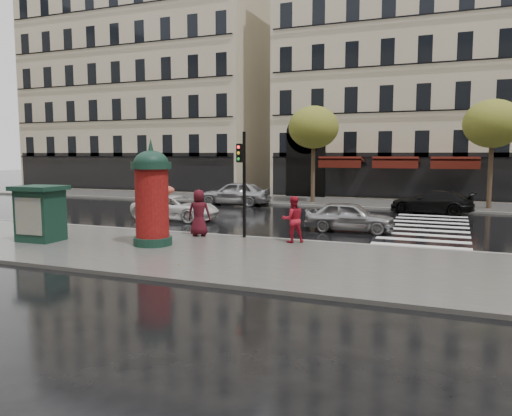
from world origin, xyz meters
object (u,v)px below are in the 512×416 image
at_px(car_far_silver, 235,193).
at_px(car_white, 176,208).
at_px(car_silver, 350,217).
at_px(car_black, 432,202).
at_px(traffic_light, 243,174).
at_px(woman_red, 293,219).
at_px(woman_umbrella, 159,203).
at_px(newsstand, 40,213).
at_px(man_burgundy, 199,213).
at_px(morris_column, 152,194).

bearing_deg(car_far_silver, car_white, -3.87).
bearing_deg(car_silver, car_black, -21.83).
bearing_deg(traffic_light, woman_red, -8.50).
height_order(woman_umbrella, traffic_light, traffic_light).
height_order(traffic_light, newsstand, traffic_light).
height_order(woman_red, car_white, woman_red).
relative_size(woman_umbrella, car_white, 0.48).
bearing_deg(car_silver, car_far_silver, 45.75).
distance_m(man_burgundy, traffic_light, 2.40).
bearing_deg(car_white, woman_umbrella, -152.69).
xyz_separation_m(car_silver, car_white, (-9.10, 0.49, -0.03)).
height_order(woman_umbrella, woman_red, woman_umbrella).
relative_size(woman_umbrella, woman_red, 1.28).
bearing_deg(man_burgundy, woman_red, 163.74).
bearing_deg(man_burgundy, car_far_silver, -88.02).
xyz_separation_m(newsstand, car_white, (1.14, 7.89, -0.56)).
bearing_deg(woman_umbrella, car_silver, 44.33).
relative_size(woman_red, traffic_light, 0.42).
bearing_deg(car_far_silver, morris_column, 7.42).
bearing_deg(morris_column, car_silver, 48.29).
relative_size(woman_red, newsstand, 0.83).
bearing_deg(car_white, man_burgundy, -139.03).
height_order(car_black, car_far_silver, car_far_silver).
height_order(traffic_light, car_black, traffic_light).
bearing_deg(car_black, car_white, -50.43).
bearing_deg(car_far_silver, man_burgundy, 12.34).
height_order(woman_umbrella, car_silver, woman_umbrella).
relative_size(man_burgundy, morris_column, 0.49).
bearing_deg(car_white, traffic_light, -126.24).
distance_m(woman_umbrella, man_burgundy, 1.93).
xyz_separation_m(woman_red, traffic_light, (-2.16, 0.32, 1.65)).
height_order(man_burgundy, morris_column, morris_column).
bearing_deg(traffic_light, man_burgundy, -169.69).
distance_m(car_silver, car_far_silver, 12.63).
relative_size(woman_umbrella, man_burgundy, 1.18).
height_order(morris_column, car_silver, morris_column).
distance_m(woman_red, car_black, 13.32).
bearing_deg(car_far_silver, woman_umbrella, 7.47).
bearing_deg(woman_red, man_burgundy, -32.14).
xyz_separation_m(morris_column, car_black, (8.84, 15.00, -1.29)).
distance_m(newsstand, car_far_silver, 15.89).
bearing_deg(car_silver, man_burgundy, 126.15).
height_order(woman_red, car_silver, woman_red).
bearing_deg(car_black, morris_column, -24.29).
height_order(woman_umbrella, newsstand, woman_umbrella).
bearing_deg(woman_red, car_black, -140.98).
relative_size(morris_column, car_far_silver, 0.81).
height_order(man_burgundy, car_white, man_burgundy).
xyz_separation_m(woman_red, man_burgundy, (-3.94, 0.00, 0.07)).
xyz_separation_m(morris_column, car_silver, (5.83, 6.55, -1.30)).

